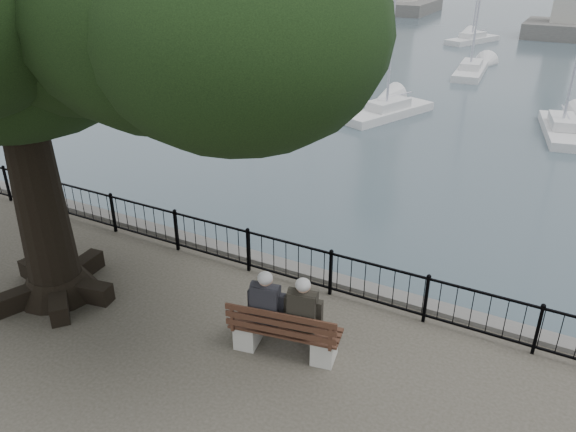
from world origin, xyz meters
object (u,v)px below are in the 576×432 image
Objects in this scene: person_left at (269,311)px; bench at (284,336)px; lion_monument at (568,9)px; person_right at (305,318)px.

bench is at bearing -8.81° from person_left.
person_left is at bearing 171.19° from bench.
bench is 49.54m from lion_monument.
lion_monument reaches higher than bench.
person_left reaches higher than bench.
bench is 0.53m from person_left.
person_right is at bearing 10.47° from person_left.
lion_monument is (0.95, 49.52, 1.00)m from bench.
lion_monument reaches higher than person_left.
lion_monument is at bearing 88.50° from person_left.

